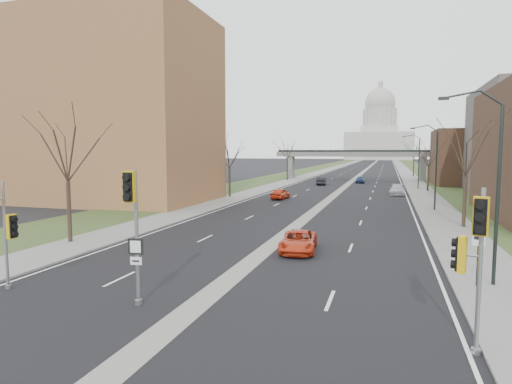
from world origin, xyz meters
The scene contains 29 objects.
ground centered at (0.00, 0.00, 0.00)m, with size 700.00×700.00×0.00m, color black.
road_surface centered at (0.00, 150.00, 0.01)m, with size 20.00×600.00×0.01m, color black.
median_strip centered at (0.00, 150.00, 0.00)m, with size 1.20×600.00×0.02m, color gray.
sidewalk_right centered at (12.00, 150.00, 0.06)m, with size 4.00×600.00×0.12m, color gray.
sidewalk_left centered at (-12.00, 150.00, 0.06)m, with size 4.00×600.00×0.12m, color gray.
grass_verge_right centered at (18.00, 150.00, 0.05)m, with size 8.00×600.00×0.10m, color #2C3F1D.
grass_verge_left centered at (-18.00, 150.00, 0.05)m, with size 8.00×600.00×0.10m, color #2C3F1D.
apartment_building centered at (-26.00, 30.00, 11.00)m, with size 25.00×16.00×22.00m, color #9A6C3D.
commercial_block_far centered at (22.00, 70.00, 5.00)m, with size 14.00×14.00×10.00m, color #4C3023.
pedestrian_bridge centered at (0.00, 80.00, 4.84)m, with size 34.00×3.00×6.45m.
capitol centered at (0.00, 320.00, 18.60)m, with size 48.00×42.00×55.75m.
streetlight_near centered at (10.99, 6.00, 6.95)m, with size 2.61×0.20×8.70m.
streetlight_mid centered at (10.99, 32.00, 6.95)m, with size 2.61×0.20×8.70m.
streetlight_far centered at (10.99, 58.00, 6.95)m, with size 2.61×0.20×8.70m.
tree_left_a centered at (-13.00, 8.00, 6.64)m, with size 7.20×7.20×9.40m.
tree_left_b centered at (-13.00, 38.00, 6.23)m, with size 6.75×6.75×8.81m.
tree_left_c centered at (-13.00, 72.00, 7.04)m, with size 7.65×7.65×9.99m.
tree_right_a centered at (13.00, 22.00, 6.64)m, with size 7.20×7.20×9.40m.
tree_right_b centered at (13.00, 55.00, 5.82)m, with size 6.30×6.30×8.22m.
tree_right_c centered at (13.00, 95.00, 7.04)m, with size 7.65×7.65×9.99m.
signal_pole_left centered at (-8.75, -0.90, 3.14)m, with size 0.96×0.82×4.79m.
signal_pole_median centered at (-2.21, -0.99, 3.76)m, with size 0.63×0.90×5.40m.
signal_pole_right centered at (9.57, -1.50, 3.31)m, with size 0.85×1.09×5.05m.
speed_limit_sign centered at (11.03, 5.52, 1.85)m, with size 0.51×0.25×2.52m.
car_left_near centered at (-6.04, 37.98, 0.71)m, with size 1.67×4.16×1.42m, color red.
car_left_far centered at (-4.49, 62.88, 0.73)m, with size 1.54×4.41×1.45m, color black.
car_right_near centered at (2.00, 10.23, 0.63)m, with size 2.08×4.51×1.25m, color red.
car_right_mid centered at (8.44, 48.18, 0.72)m, with size 2.02×4.98×1.44m, color #AFB0B7.
car_right_far centered at (2.00, 69.91, 0.67)m, with size 1.58×3.93×1.34m, color navy.
Camera 1 is at (7.13, -15.13, 6.10)m, focal length 30.00 mm.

